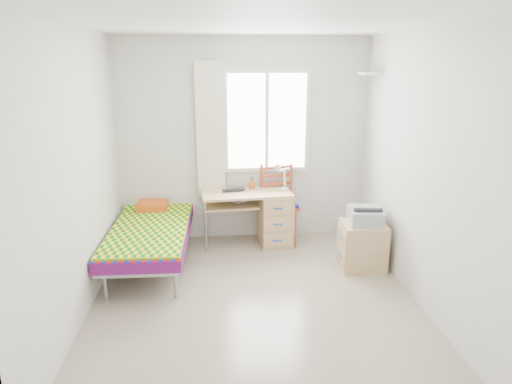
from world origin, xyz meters
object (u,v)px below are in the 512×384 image
bed (151,230)px  chair (278,200)px  cabinet (362,245)px  printer (365,215)px  desk (270,215)px

bed → chair: chair is taller
cabinet → bed: bearing=173.7°
bed → printer: bed is taller
desk → cabinet: size_ratio=2.18×
bed → desk: 1.51m
chair → cabinet: bearing=-59.9°
desk → cabinet: bearing=-43.5°
cabinet → printer: printer is taller
desk → printer: bearing=-42.3°
printer → chair: bearing=141.7°
bed → cabinet: 2.45m
chair → bed: bearing=-175.6°
chair → printer: bearing=-58.7°
chair → printer: (0.87, -0.86, 0.06)m
desk → chair: (0.12, 0.09, 0.18)m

